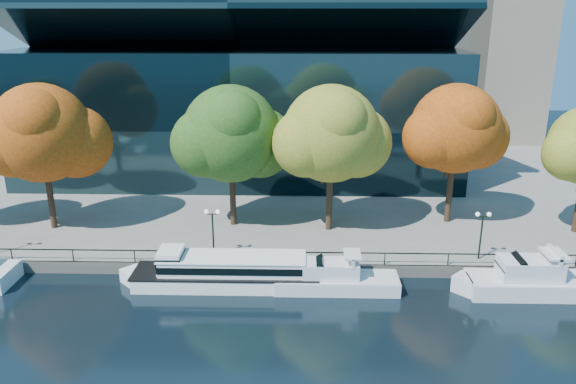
{
  "coord_description": "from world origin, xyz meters",
  "views": [
    {
      "loc": [
        3.38,
        -37.5,
        20.45
      ],
      "look_at": [
        2.19,
        8.0,
        5.41
      ],
      "focal_mm": 35.0,
      "sensor_mm": 36.0,
      "label": 1
    }
  ],
  "objects_px": {
    "tree_2": "(233,136)",
    "cruiser_near": "(331,278)",
    "tree_1": "(44,135)",
    "lamp_2": "(482,224)",
    "tree_4": "(457,131)",
    "lamp_1": "(213,222)",
    "tour_boat": "(221,270)",
    "tree_3": "(333,136)",
    "cruiser_far": "(528,280)"
  },
  "relations": [
    {
      "from": "cruiser_near",
      "to": "lamp_1",
      "type": "distance_m",
      "value": 10.59
    },
    {
      "from": "tree_1",
      "to": "tree_2",
      "type": "xyz_separation_m",
      "value": [
        16.53,
        1.29,
        -0.26
      ]
    },
    {
      "from": "tree_1",
      "to": "tree_3",
      "type": "xyz_separation_m",
      "value": [
        25.43,
        0.29,
        0.03
      ]
    },
    {
      "from": "cruiser_near",
      "to": "cruiser_far",
      "type": "relative_size",
      "value": 0.94
    },
    {
      "from": "tour_boat",
      "to": "cruiser_far",
      "type": "bearing_deg",
      "value": -1.95
    },
    {
      "from": "cruiser_near",
      "to": "tree_4",
      "type": "xyz_separation_m",
      "value": [
        11.78,
        12.03,
        8.86
      ]
    },
    {
      "from": "cruiser_near",
      "to": "tree_3",
      "type": "height_order",
      "value": "tree_3"
    },
    {
      "from": "cruiser_far",
      "to": "tree_3",
      "type": "distance_m",
      "value": 19.44
    },
    {
      "from": "tree_2",
      "to": "lamp_2",
      "type": "relative_size",
      "value": 3.24
    },
    {
      "from": "tour_boat",
      "to": "tree_4",
      "type": "height_order",
      "value": "tree_4"
    },
    {
      "from": "tree_2",
      "to": "tree_1",
      "type": "bearing_deg",
      "value": -175.55
    },
    {
      "from": "tree_2",
      "to": "lamp_1",
      "type": "distance_m",
      "value": 8.99
    },
    {
      "from": "cruiser_near",
      "to": "tree_2",
      "type": "relative_size",
      "value": 0.8
    },
    {
      "from": "tree_2",
      "to": "lamp_1",
      "type": "xyz_separation_m",
      "value": [
        -0.96,
        -7.05,
        -5.49
      ]
    },
    {
      "from": "tree_2",
      "to": "lamp_1",
      "type": "height_order",
      "value": "tree_2"
    },
    {
      "from": "tree_4",
      "to": "lamp_1",
      "type": "distance_m",
      "value": 23.56
    },
    {
      "from": "cruiser_near",
      "to": "tree_4",
      "type": "relative_size",
      "value": 0.8
    },
    {
      "from": "tour_boat",
      "to": "tree_4",
      "type": "relative_size",
      "value": 1.19
    },
    {
      "from": "tour_boat",
      "to": "tree_3",
      "type": "relative_size",
      "value": 1.17
    },
    {
      "from": "lamp_1",
      "to": "tree_4",
      "type": "bearing_deg",
      "value": 21.49
    },
    {
      "from": "cruiser_near",
      "to": "tree_2",
      "type": "bearing_deg",
      "value": 128.39
    },
    {
      "from": "lamp_1",
      "to": "lamp_2",
      "type": "relative_size",
      "value": 1.0
    },
    {
      "from": "cruiser_far",
      "to": "tree_3",
      "type": "bearing_deg",
      "value": 144.86
    },
    {
      "from": "tree_3",
      "to": "lamp_2",
      "type": "distance_m",
      "value": 14.42
    },
    {
      "from": "cruiser_far",
      "to": "lamp_1",
      "type": "bearing_deg",
      "value": 170.66
    },
    {
      "from": "lamp_2",
      "to": "lamp_1",
      "type": "bearing_deg",
      "value": 180.0
    },
    {
      "from": "cruiser_far",
      "to": "lamp_2",
      "type": "distance_m",
      "value": 5.49
    },
    {
      "from": "tree_4",
      "to": "lamp_1",
      "type": "relative_size",
      "value": 3.24
    },
    {
      "from": "tree_1",
      "to": "tree_4",
      "type": "distance_m",
      "value": 36.9
    },
    {
      "from": "tree_4",
      "to": "lamp_1",
      "type": "height_order",
      "value": "tree_4"
    },
    {
      "from": "tour_boat",
      "to": "tree_4",
      "type": "bearing_deg",
      "value": 29.78
    },
    {
      "from": "cruiser_near",
      "to": "tree_4",
      "type": "distance_m",
      "value": 19.03
    },
    {
      "from": "tree_3",
      "to": "tree_4",
      "type": "relative_size",
      "value": 1.01
    },
    {
      "from": "tree_3",
      "to": "cruiser_far",
      "type": "bearing_deg",
      "value": -35.14
    },
    {
      "from": "lamp_2",
      "to": "tree_4",
      "type": "bearing_deg",
      "value": 92.42
    },
    {
      "from": "tree_1",
      "to": "lamp_1",
      "type": "height_order",
      "value": "tree_1"
    },
    {
      "from": "tour_boat",
      "to": "tree_1",
      "type": "height_order",
      "value": "tree_1"
    },
    {
      "from": "tree_1",
      "to": "cruiser_far",
      "type": "bearing_deg",
      "value": -13.79
    },
    {
      "from": "tree_4",
      "to": "lamp_2",
      "type": "distance_m",
      "value": 10.19
    },
    {
      "from": "tour_boat",
      "to": "lamp_2",
      "type": "bearing_deg",
      "value": 8.81
    },
    {
      "from": "cruiser_far",
      "to": "tree_2",
      "type": "xyz_separation_m",
      "value": [
        -23.15,
        11.02,
        8.33
      ]
    },
    {
      "from": "tree_3",
      "to": "lamp_1",
      "type": "relative_size",
      "value": 3.28
    },
    {
      "from": "tree_1",
      "to": "lamp_2",
      "type": "xyz_separation_m",
      "value": [
        37.17,
        -5.77,
        -5.75
      ]
    },
    {
      "from": "lamp_2",
      "to": "tree_1",
      "type": "bearing_deg",
      "value": 171.18
    },
    {
      "from": "tour_boat",
      "to": "lamp_1",
      "type": "bearing_deg",
      "value": 108.45
    },
    {
      "from": "tour_boat",
      "to": "tree_2",
      "type": "bearing_deg",
      "value": 90.56
    },
    {
      "from": "tree_3",
      "to": "lamp_2",
      "type": "xyz_separation_m",
      "value": [
        11.73,
        -6.06,
        -5.78
      ]
    },
    {
      "from": "cruiser_far",
      "to": "lamp_2",
      "type": "xyz_separation_m",
      "value": [
        -2.52,
        3.97,
        2.84
      ]
    },
    {
      "from": "tree_2",
      "to": "cruiser_near",
      "type": "bearing_deg",
      "value": -51.61
    },
    {
      "from": "cruiser_far",
      "to": "lamp_2",
      "type": "bearing_deg",
      "value": 122.38
    }
  ]
}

